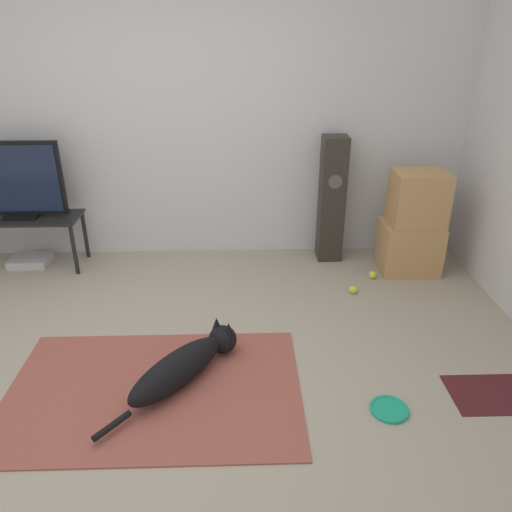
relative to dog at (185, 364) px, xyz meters
name	(u,v)px	position (x,y,z in m)	size (l,w,h in m)	color
ground_plane	(154,394)	(-0.19, -0.12, -0.12)	(12.00, 12.00, 0.00)	#9E9384
wall_back	(178,117)	(-0.19, 1.98, 1.15)	(8.00, 0.06, 2.55)	silver
area_rug	(155,390)	(-0.19, -0.10, -0.12)	(1.78, 1.16, 0.01)	#934C42
dog	(185,364)	(0.00, 0.00, 0.00)	(0.76, 0.92, 0.25)	black
frisbee	(389,409)	(1.20, -0.31, -0.11)	(0.22, 0.22, 0.03)	#199E7A
cardboard_box_lower	(409,247)	(1.84, 1.47, 0.10)	(0.50, 0.39, 0.44)	tan
cardboard_box_upper	(418,199)	(1.86, 1.47, 0.55)	(0.45, 0.35, 0.46)	tan
floor_speaker	(332,200)	(1.18, 1.76, 0.45)	(0.22, 0.22, 1.15)	#2D2823
tv_stand	(25,224)	(-1.56, 1.66, 0.29)	(0.97, 0.41, 0.48)	black
tv	(16,181)	(-1.56, 1.67, 0.68)	(0.80, 0.20, 0.67)	black
tennis_ball_by_boxes	(353,290)	(1.27, 1.06, -0.09)	(0.07, 0.07, 0.07)	#C6E033
tennis_ball_near_speaker	(373,275)	(1.49, 1.32, -0.09)	(0.07, 0.07, 0.07)	#C6E033
game_console	(30,261)	(-1.60, 1.70, -0.09)	(0.34, 0.27, 0.07)	#B7B7BC
door_mat	(508,394)	(1.95, -0.19, -0.12)	(0.71, 0.36, 0.01)	#47191E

